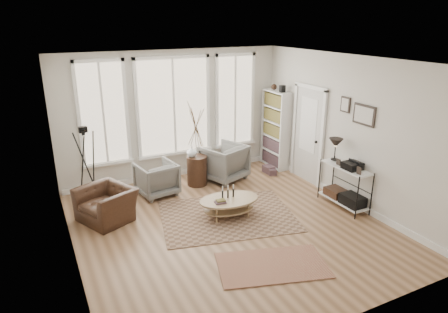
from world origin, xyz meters
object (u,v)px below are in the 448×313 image
armchair_left (157,179)px  bookcase (276,129)px  side_table (196,146)px  coffee_table (229,203)px  armchair_right (224,162)px  low_shelf (345,182)px  accent_chair (106,204)px

armchair_left → bookcase: bearing=177.2°
bookcase → side_table: size_ratio=1.11×
coffee_table → armchair_right: (0.74, 1.70, 0.14)m
armchair_left → armchair_right: (1.63, 0.13, 0.06)m
armchair_left → armchair_right: armchair_right is taller
bookcase → armchair_left: bearing=-174.0°
bookcase → coffee_table: bearing=-140.1°
armchair_left → armchair_right: bearing=175.7°
low_shelf → side_table: size_ratio=0.70×
armchair_right → side_table: size_ratio=0.49×
bookcase → side_table: bookcase is taller
low_shelf → accent_chair: bearing=160.5°
coffee_table → low_shelf: bearing=-15.7°
bookcase → side_table: 2.22m
low_shelf → armchair_left: size_ratio=1.69×
coffee_table → armchair_right: armchair_right is taller
bookcase → coffee_table: size_ratio=1.73×
armchair_left → accent_chair: armchair_left is taller
bookcase → armchair_left: 3.24m
bookcase → armchair_right: bookcase is taller
coffee_table → armchair_left: size_ratio=1.54×
bookcase → coffee_table: 3.04m
armchair_left → accent_chair: 1.35m
bookcase → low_shelf: bookcase is taller
bookcase → armchair_right: (-1.54, -0.20, -0.54)m
coffee_table → accent_chair: size_ratio=1.25×
bookcase → coffee_table: bookcase is taller
low_shelf → armchair_left: low_shelf is taller
coffee_table → armchair_left: 1.81m
coffee_table → armchair_left: armchair_left is taller
armchair_left → armchair_right: 1.64m
side_table → accent_chair: side_table is taller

